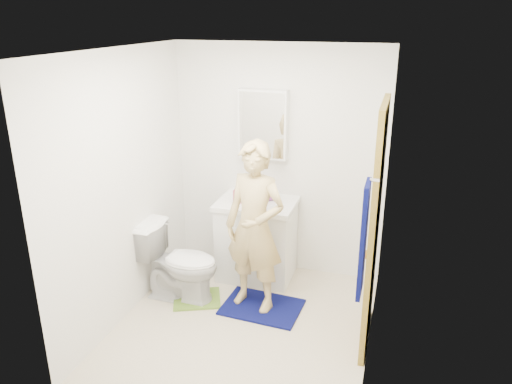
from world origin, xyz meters
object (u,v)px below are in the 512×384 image
soap_dispenser (239,193)px  toothbrush_cup (269,195)px  vanity_cabinet (257,241)px  toilet (180,262)px  man (255,227)px  towel (363,240)px  medicine_cabinet (263,124)px

soap_dispenser → toothbrush_cup: 0.32m
vanity_cabinet → toilet: size_ratio=1.03×
man → toilet: bearing=-162.7°
towel → toilet: (-1.77, 0.85, -0.86)m
towel → toilet: bearing=154.3°
vanity_cabinet → medicine_cabinet: (0.00, 0.22, 1.20)m
vanity_cabinet → medicine_cabinet: bearing=90.0°
toilet → toothbrush_cup: toothbrush_cup is taller
toilet → soap_dispenser: soap_dispenser is taller
vanity_cabinet → toilet: vanity_cabinet is taller
toilet → man: (0.74, 0.06, 0.44)m
medicine_cabinet → toothbrush_cup: bearing=-53.6°
toilet → soap_dispenser: 0.90m
vanity_cabinet → soap_dispenser: (-0.17, -0.08, 0.55)m
vanity_cabinet → towel: towel is taller
toilet → towel: bearing=-114.0°
medicine_cabinet → towel: medicine_cabinet is taller
towel → man: bearing=138.5°
towel → toilet: towel is taller
medicine_cabinet → soap_dispenser: bearing=-119.2°
medicine_cabinet → towel: bearing=-55.4°
towel → toilet: size_ratio=1.03×
medicine_cabinet → toothbrush_cup: (0.11, -0.15, -0.70)m
medicine_cabinet → toilet: medicine_cabinet is taller
towel → medicine_cabinet: bearing=124.6°
soap_dispenser → toothbrush_cup: (0.28, 0.15, -0.05)m
soap_dispenser → man: 0.61m
vanity_cabinet → soap_dispenser: 0.58m
towel → toothbrush_cup: towel is taller
toothbrush_cup → toilet: bearing=-134.7°
medicine_cabinet → toilet: bearing=-124.2°
vanity_cabinet → soap_dispenser: bearing=-155.6°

